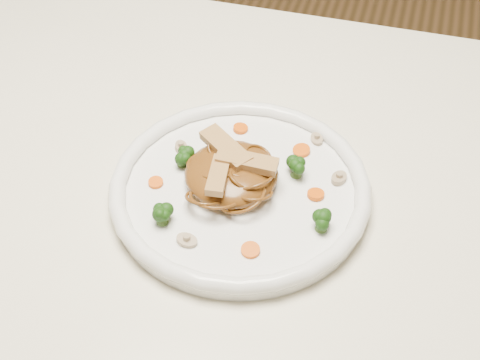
# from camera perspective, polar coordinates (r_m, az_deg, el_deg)

# --- Properties ---
(table) EXTENTS (1.20, 0.80, 0.75)m
(table) POSITION_cam_1_polar(r_m,az_deg,el_deg) (0.93, -4.31, -3.73)
(table) COLOR #EFE8CB
(table) RESTS_ON ground
(plate) EXTENTS (0.39, 0.39, 0.02)m
(plate) POSITION_cam_1_polar(r_m,az_deg,el_deg) (0.81, 0.00, -1.09)
(plate) COLOR white
(plate) RESTS_ON table
(noodle_mound) EXTENTS (0.13, 0.13, 0.04)m
(noodle_mound) POSITION_cam_1_polar(r_m,az_deg,el_deg) (0.80, -0.72, 0.55)
(noodle_mound) COLOR brown
(noodle_mound) RESTS_ON plate
(chicken_a) EXTENTS (0.07, 0.03, 0.01)m
(chicken_a) POSITION_cam_1_polar(r_m,az_deg,el_deg) (0.79, 0.59, 1.55)
(chicken_a) COLOR tan
(chicken_a) RESTS_ON noodle_mound
(chicken_b) EXTENTS (0.08, 0.07, 0.01)m
(chicken_b) POSITION_cam_1_polar(r_m,az_deg,el_deg) (0.81, -1.18, 2.71)
(chicken_b) COLOR tan
(chicken_b) RESTS_ON noodle_mound
(chicken_c) EXTENTS (0.03, 0.06, 0.01)m
(chicken_c) POSITION_cam_1_polar(r_m,az_deg,el_deg) (0.77, -1.82, 0.42)
(chicken_c) COLOR tan
(chicken_c) RESTS_ON noodle_mound
(broccoli_0) EXTENTS (0.03, 0.03, 0.03)m
(broccoli_0) POSITION_cam_1_polar(r_m,az_deg,el_deg) (0.82, 4.75, 1.25)
(broccoli_0) COLOR #19460E
(broccoli_0) RESTS_ON plate
(broccoli_1) EXTENTS (0.03, 0.03, 0.03)m
(broccoli_1) POSITION_cam_1_polar(r_m,az_deg,el_deg) (0.83, -4.86, 1.98)
(broccoli_1) COLOR #19460E
(broccoli_1) RESTS_ON plate
(broccoli_2) EXTENTS (0.03, 0.03, 0.03)m
(broccoli_2) POSITION_cam_1_polar(r_m,az_deg,el_deg) (0.77, -6.57, -2.73)
(broccoli_2) COLOR #19460E
(broccoli_2) RESTS_ON plate
(broccoli_3) EXTENTS (0.03, 0.03, 0.03)m
(broccoli_3) POSITION_cam_1_polar(r_m,az_deg,el_deg) (0.76, 6.83, -3.43)
(broccoli_3) COLOR #19460E
(broccoli_3) RESTS_ON plate
(carrot_0) EXTENTS (0.03, 0.03, 0.00)m
(carrot_0) POSITION_cam_1_polar(r_m,az_deg,el_deg) (0.86, 5.14, 2.46)
(carrot_0) COLOR #EB5608
(carrot_0) RESTS_ON plate
(carrot_1) EXTENTS (0.02, 0.02, 0.00)m
(carrot_1) POSITION_cam_1_polar(r_m,az_deg,el_deg) (0.82, -7.03, -0.22)
(carrot_1) COLOR #EB5608
(carrot_1) RESTS_ON plate
(carrot_2) EXTENTS (0.03, 0.03, 0.00)m
(carrot_2) POSITION_cam_1_polar(r_m,az_deg,el_deg) (0.80, 6.33, -1.19)
(carrot_2) COLOR #EB5608
(carrot_2) RESTS_ON plate
(carrot_3) EXTENTS (0.02, 0.02, 0.00)m
(carrot_3) POSITION_cam_1_polar(r_m,az_deg,el_deg) (0.88, 0.04, 4.30)
(carrot_3) COLOR #EB5608
(carrot_3) RESTS_ON plate
(carrot_4) EXTENTS (0.03, 0.03, 0.00)m
(carrot_4) POSITION_cam_1_polar(r_m,az_deg,el_deg) (0.74, 0.88, -5.85)
(carrot_4) COLOR #EB5608
(carrot_4) RESTS_ON plate
(mushroom_0) EXTENTS (0.03, 0.03, 0.01)m
(mushroom_0) POSITION_cam_1_polar(r_m,az_deg,el_deg) (0.75, -4.44, -5.05)
(mushroom_0) COLOR tan
(mushroom_0) RESTS_ON plate
(mushroom_1) EXTENTS (0.03, 0.03, 0.01)m
(mushroom_1) POSITION_cam_1_polar(r_m,az_deg,el_deg) (0.83, 8.24, 0.16)
(mushroom_1) COLOR tan
(mushroom_1) RESTS_ON plate
(mushroom_2) EXTENTS (0.03, 0.03, 0.01)m
(mushroom_2) POSITION_cam_1_polar(r_m,az_deg,el_deg) (0.86, -4.93, 2.74)
(mushroom_2) COLOR tan
(mushroom_2) RESTS_ON plate
(mushroom_3) EXTENTS (0.03, 0.03, 0.01)m
(mushroom_3) POSITION_cam_1_polar(r_m,az_deg,el_deg) (0.87, 6.41, 3.39)
(mushroom_3) COLOR tan
(mushroom_3) RESTS_ON plate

